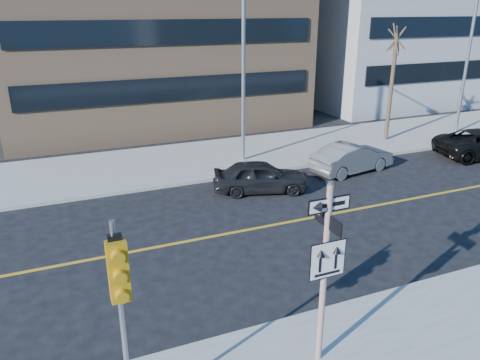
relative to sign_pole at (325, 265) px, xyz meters
name	(u,v)px	position (x,y,z in m)	size (l,w,h in m)	color
ground	(267,300)	(0.00, 2.51, -2.44)	(120.00, 120.00, 0.00)	black
far_sidewalk	(443,129)	(18.00, 14.51, -2.36)	(66.00, 6.00, 0.15)	#9B9891
road_centerline	(477,186)	(12.00, 6.51, -2.43)	(40.00, 0.14, 0.01)	gold
sign_pole	(325,265)	(0.00, 0.00, 0.00)	(0.92, 0.92, 4.06)	beige
traffic_signal	(120,288)	(-4.00, -0.15, 0.59)	(0.32, 0.45, 4.00)	gray
parked_car_a	(260,177)	(3.11, 9.62, -1.77)	(3.90, 1.57, 1.33)	black
parked_car_b	(352,158)	(8.12, 10.24, -1.76)	(4.13, 1.44, 1.36)	slate
streetlight_a	(245,65)	(4.00, 13.27, 2.32)	(0.55, 2.25, 8.00)	gray
streetlight_b	(472,54)	(18.00, 13.27, 2.32)	(0.55, 2.25, 8.00)	gray
street_tree_west	(396,42)	(13.00, 13.81, 3.09)	(1.80, 1.80, 6.35)	#3D3024
building_grey_mid	(402,4)	(24.00, 26.51, 5.06)	(20.00, 16.00, 15.00)	#A3A6A8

